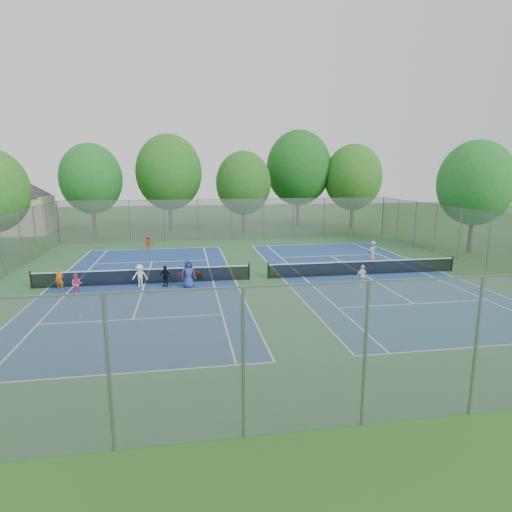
{
  "coord_description": "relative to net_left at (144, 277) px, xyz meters",
  "views": [
    {
      "loc": [
        -4.54,
        -25.77,
        6.73
      ],
      "look_at": [
        0.0,
        1.0,
        1.3
      ],
      "focal_mm": 30.0,
      "sensor_mm": 36.0,
      "label": 1
    }
  ],
  "objects": [
    {
      "name": "student_d",
      "position": [
        1.27,
        -0.8,
        0.18
      ],
      "size": [
        0.8,
        0.65,
        1.27
      ],
      "primitive_type": "imported",
      "rotation": [
        0.0,
        0.0,
        -0.55
      ],
      "color": "black",
      "rests_on": "ground"
    },
    {
      "name": "court_right",
      "position": [
        14.0,
        0.0,
        -0.44
      ],
      "size": [
        10.97,
        23.77,
        0.01
      ],
      "primitive_type": "cube",
      "color": "navy",
      "rests_on": "court_pad"
    },
    {
      "name": "tennis_ball_6",
      "position": [
        -0.61,
        -1.86,
        -0.42
      ],
      "size": [
        0.07,
        0.07,
        0.07
      ],
      "primitive_type": "sphere",
      "color": "#DFF338",
      "rests_on": "ground"
    },
    {
      "name": "ground",
      "position": [
        7.0,
        0.0,
        -0.46
      ],
      "size": [
        120.0,
        120.0,
        0.0
      ],
      "primitive_type": "plane",
      "color": "#26571B",
      "rests_on": "ground"
    },
    {
      "name": "ball_hopper",
      "position": [
        3.31,
        0.5,
        -0.16
      ],
      "size": [
        0.39,
        0.39,
        0.58
      ],
      "primitive_type": "cube",
      "rotation": [
        0.0,
        0.0,
        -0.42
      ],
      "color": "#258930",
      "rests_on": "ground"
    },
    {
      "name": "tennis_ball_1",
      "position": [
        0.47,
        -6.94,
        -0.42
      ],
      "size": [
        0.07,
        0.07,
        0.07
      ],
      "primitive_type": "sphere",
      "color": "#C7D732",
      "rests_on": "ground"
    },
    {
      "name": "tennis_ball_7",
      "position": [
        3.52,
        -6.74,
        -0.42
      ],
      "size": [
        0.07,
        0.07,
        0.07
      ],
      "primitive_type": "sphere",
      "color": "gold",
      "rests_on": "ground"
    },
    {
      "name": "house",
      "position": [
        -15.0,
        24.0,
        3.76
      ],
      "size": [
        11.03,
        11.03,
        7.3
      ],
      "color": "#B7A88C",
      "rests_on": "ground"
    },
    {
      "name": "student_b",
      "position": [
        -3.47,
        -1.74,
        0.14
      ],
      "size": [
        0.59,
        0.46,
        1.2
      ],
      "primitive_type": "imported",
      "rotation": [
        0.0,
        0.0,
        0.02
      ],
      "color": "#D0517C",
      "rests_on": "ground"
    },
    {
      "name": "tennis_ball_0",
      "position": [
        -2.49,
        -5.47,
        -0.42
      ],
      "size": [
        0.07,
        0.07,
        0.07
      ],
      "primitive_type": "sphere",
      "color": "#D6E735",
      "rests_on": "ground"
    },
    {
      "name": "tennis_ball_3",
      "position": [
        -1.33,
        -6.9,
        -0.42
      ],
      "size": [
        0.07,
        0.07,
        0.07
      ],
      "primitive_type": "sphere",
      "color": "#B8C82E",
      "rests_on": "ground"
    },
    {
      "name": "student_f",
      "position": [
        2.65,
        -1.28,
        0.32
      ],
      "size": [
        1.51,
        0.77,
        1.55
      ],
      "primitive_type": "imported",
      "rotation": [
        0.0,
        0.0,
        0.23
      ],
      "color": "#A2171B",
      "rests_on": "ground"
    },
    {
      "name": "ball_crate",
      "position": [
        0.59,
        -2.09,
        -0.32
      ],
      "size": [
        0.38,
        0.38,
        0.27
      ],
      "primitive_type": "cube",
      "rotation": [
        0.0,
        0.0,
        0.23
      ],
      "color": "#1847B6",
      "rests_on": "ground"
    },
    {
      "name": "net_left",
      "position": [
        0.0,
        0.0,
        0.0
      ],
      "size": [
        12.87,
        0.1,
        0.91
      ],
      "primitive_type": "cube",
      "color": "black",
      "rests_on": "ground"
    },
    {
      "name": "student_a",
      "position": [
        -4.65,
        -0.6,
        0.16
      ],
      "size": [
        0.5,
        0.38,
        1.24
      ],
      "primitive_type": "imported",
      "rotation": [
        0.0,
        0.0,
        -0.2
      ],
      "color": "orange",
      "rests_on": "ground"
    },
    {
      "name": "court_pad",
      "position": [
        7.0,
        0.0,
        -0.45
      ],
      "size": [
        32.0,
        32.0,
        0.01
      ],
      "primitive_type": "cube",
      "color": "#2B5B31",
      "rests_on": "ground"
    },
    {
      "name": "court_left",
      "position": [
        0.0,
        0.0,
        -0.44
      ],
      "size": [
        10.97,
        23.77,
        0.01
      ],
      "primitive_type": "cube",
      "color": "navy",
      "rests_on": "court_pad"
    },
    {
      "name": "fence_north",
      "position": [
        7.0,
        16.0,
        1.54
      ],
      "size": [
        32.0,
        0.1,
        4.0
      ],
      "primitive_type": "cube",
      "color": "gray",
      "rests_on": "ground"
    },
    {
      "name": "tennis_ball_11",
      "position": [
        -0.29,
        -4.08,
        -0.42
      ],
      "size": [
        0.07,
        0.07,
        0.07
      ],
      "primitive_type": "sphere",
      "color": "#ADC32D",
      "rests_on": "ground"
    },
    {
      "name": "teen_court_b",
      "position": [
        12.6,
        -2.95,
        0.22
      ],
      "size": [
        0.86,
        0.55,
        1.36
      ],
      "primitive_type": "imported",
      "rotation": [
        0.0,
        0.0,
        0.3
      ],
      "color": "white",
      "rests_on": "ground"
    },
    {
      "name": "tennis_ball_8",
      "position": [
        -2.15,
        -4.62,
        -0.42
      ],
      "size": [
        0.07,
        0.07,
        0.07
      ],
      "primitive_type": "sphere",
      "color": "#CCEC36",
      "rests_on": "ground"
    },
    {
      "name": "tree_nc",
      "position": [
        9.0,
        21.0,
        4.94
      ],
      "size": [
        6.0,
        6.0,
        8.85
      ],
      "color": "#443326",
      "rests_on": "ground"
    },
    {
      "name": "tree_nw",
      "position": [
        -7.0,
        22.0,
        5.44
      ],
      "size": [
        6.4,
        6.4,
        9.58
      ],
      "color": "#443326",
      "rests_on": "ground"
    },
    {
      "name": "tree_nr",
      "position": [
        16.0,
        24.0,
        6.59
      ],
      "size": [
        7.6,
        7.6,
        11.42
      ],
      "color": "#443326",
      "rests_on": "ground"
    },
    {
      "name": "net_right",
      "position": [
        14.0,
        0.0,
        0.0
      ],
      "size": [
        12.87,
        0.1,
        0.91
      ],
      "primitive_type": "cube",
      "color": "black",
      "rests_on": "ground"
    },
    {
      "name": "tennis_ball_10",
      "position": [
        1.76,
        -1.23,
        -0.42
      ],
      "size": [
        0.07,
        0.07,
        0.07
      ],
      "primitive_type": "sphere",
      "color": "gold",
      "rests_on": "ground"
    },
    {
      "name": "child_far_baseline",
      "position": [
        -0.62,
        11.65,
        0.17
      ],
      "size": [
        0.84,
        0.53,
        1.25
      ],
      "primitive_type": "imported",
      "rotation": [
        0.0,
        0.0,
        3.06
      ],
      "color": "#AA2118",
      "rests_on": "ground"
    },
    {
      "name": "tree_side_e",
      "position": [
        26.0,
        6.0,
        5.29
      ],
      "size": [
        6.0,
        6.0,
        9.2
      ],
      "color": "#443326",
      "rests_on": "ground"
    },
    {
      "name": "tennis_ball_4",
      "position": [
        0.88,
        -2.52,
        -0.42
      ],
      "size": [
        0.07,
        0.07,
        0.07
      ],
      "primitive_type": "sphere",
      "color": "#AAC72E",
      "rests_on": "ground"
    },
    {
      "name": "fence_south",
      "position": [
        7.0,
        -16.0,
        1.54
      ],
      "size": [
        32.0,
        0.1,
        4.0
      ],
      "primitive_type": "cube",
      "color": "gray",
      "rests_on": "ground"
    },
    {
      "name": "tree_ne",
      "position": [
        22.0,
        22.0,
        5.51
      ],
      "size": [
        6.6,
        6.6,
        9.77
      ],
      "color": "#443326",
      "rests_on": "ground"
    },
    {
      "name": "fence_east",
      "position": [
        23.0,
        0.0,
        1.54
      ],
      "size": [
        0.1,
        32.0,
        4.0
      ],
      "primitive_type": "cube",
      "rotation": [
        0.0,
        0.0,
        1.57
      ],
      "color": "gray",
      "rests_on": "ground"
    },
    {
      "name": "student_c",
      "position": [
        -0.19,
        -0.6,
        0.22
      ],
      "size": [
        0.89,
        0.54,
        1.35
      ],
      "primitive_type": "imported",
      "rotation": [
        0.0,
        0.0,
        -0.04
      ],
      "color": "white",
      "rests_on": "ground"
    },
    {
      "name": "tree_nl",
      "position": [
        1.0,
        23.0,
        6.09
      ],
      "size": [
        7.2,
        7.2,
        10.69
      ],
      "color": "#443326",
      "rests_on": "ground"
    },
    {
      "name": "instructor",
      "position": [
        15.26,
        1.6,
        0.53
      ],
      "size": [
        0.86,
        0.79,
        1.96
      ],
      "primitive_type": "imported",
      "rotation": [
        0.0,
        0.0,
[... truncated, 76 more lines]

